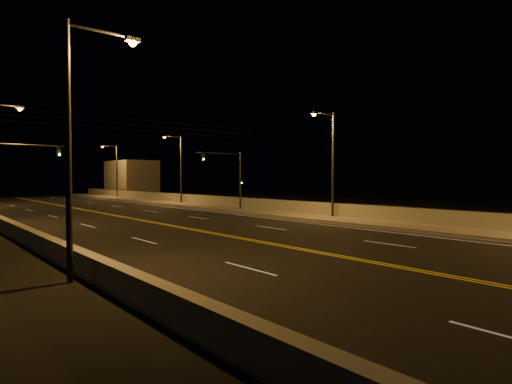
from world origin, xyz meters
TOP-DOWN VIEW (x-y plane):
  - road at (0.00, 20.00)m, footprint 18.00×120.00m
  - sidewalk at (10.80, 20.00)m, footprint 3.60×120.00m
  - curb at (8.93, 20.00)m, footprint 0.14×120.00m
  - parapet_wall at (12.45, 20.00)m, footprint 0.30×120.00m
  - jersey_barrier at (-9.57, 20.00)m, footprint 0.45×120.00m
  - distant_building_right at (16.50, 69.99)m, footprint 6.00×10.00m
  - parapet_rail at (12.45, 20.00)m, footprint 0.06×120.00m
  - lane_markings at (0.00, 19.93)m, footprint 17.32×116.00m
  - streetlight_1 at (11.50, 20.37)m, footprint 2.55×0.28m
  - streetlight_2 at (11.50, 44.27)m, footprint 2.55×0.28m
  - streetlight_3 at (11.50, 64.62)m, footprint 2.55×0.28m
  - streetlight_4 at (-9.90, 12.66)m, footprint 2.55×0.28m
  - traffic_signal_right at (9.97, 31.32)m, footprint 5.11×0.31m
  - traffic_signal_left at (-8.77, 31.32)m, footprint 5.11×0.31m
  - overhead_wires at (0.00, 29.50)m, footprint 22.00×0.03m

SIDE VIEW (x-z plane):
  - road at x=0.00m, z-range 0.00..0.02m
  - lane_markings at x=0.00m, z-range 0.02..0.02m
  - curb at x=8.93m, z-range 0.00..0.15m
  - sidewalk at x=10.80m, z-range 0.00..0.30m
  - jersey_barrier at x=-9.57m, z-range 0.00..0.85m
  - parapet_wall at x=12.45m, z-range 0.30..1.30m
  - parapet_rail at x=12.45m, z-range 1.30..1.36m
  - distant_building_right at x=16.50m, z-range 0.00..6.23m
  - traffic_signal_right at x=9.97m, z-range 0.80..6.62m
  - traffic_signal_left at x=-8.77m, z-range 0.80..6.62m
  - streetlight_1 at x=11.50m, z-range 0.70..9.11m
  - streetlight_2 at x=11.50m, z-range 0.70..9.11m
  - streetlight_3 at x=11.50m, z-range 0.70..9.11m
  - streetlight_4 at x=-9.90m, z-range 0.70..9.11m
  - overhead_wires at x=0.00m, z-range 6.98..7.81m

